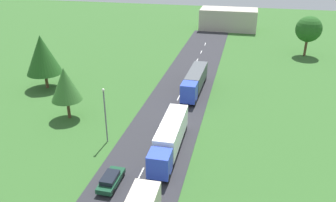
{
  "coord_description": "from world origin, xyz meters",
  "views": [
    {
      "loc": [
        10.16,
        -7.04,
        23.7
      ],
      "look_at": [
        -0.81,
        40.46,
        1.34
      ],
      "focal_mm": 36.74,
      "sensor_mm": 36.0,
      "label": 1
    }
  ],
  "objects_px": {
    "truck_second": "(170,137)",
    "truck_third": "(195,80)",
    "tree_oak": "(65,84)",
    "distant_building": "(228,19)",
    "car_second": "(111,180)",
    "tree_birch": "(309,29)",
    "tree_maple": "(42,55)",
    "lamppost_second": "(105,113)"
  },
  "relations": [
    {
      "from": "truck_third",
      "to": "tree_birch",
      "type": "relative_size",
      "value": 1.46
    },
    {
      "from": "lamppost_second",
      "to": "tree_maple",
      "type": "relative_size",
      "value": 0.79
    },
    {
      "from": "car_second",
      "to": "tree_maple",
      "type": "bearing_deg",
      "value": 132.54
    },
    {
      "from": "distant_building",
      "to": "tree_oak",
      "type": "bearing_deg",
      "value": -106.45
    },
    {
      "from": "car_second",
      "to": "distant_building",
      "type": "height_order",
      "value": "distant_building"
    },
    {
      "from": "truck_third",
      "to": "car_second",
      "type": "xyz_separation_m",
      "value": [
        -4.67,
        -27.64,
        -1.3
      ]
    },
    {
      "from": "truck_second",
      "to": "distant_building",
      "type": "xyz_separation_m",
      "value": [
        2.27,
        69.72,
        0.94
      ]
    },
    {
      "from": "truck_second",
      "to": "tree_oak",
      "type": "height_order",
      "value": "tree_oak"
    },
    {
      "from": "lamppost_second",
      "to": "tree_maple",
      "type": "distance_m",
      "value": 23.27
    },
    {
      "from": "tree_oak",
      "to": "tree_maple",
      "type": "xyz_separation_m",
      "value": [
        -9.54,
        9.87,
        0.85
      ]
    },
    {
      "from": "tree_oak",
      "to": "distant_building",
      "type": "height_order",
      "value": "tree_oak"
    },
    {
      "from": "truck_second",
      "to": "lamppost_second",
      "type": "bearing_deg",
      "value": 176.58
    },
    {
      "from": "car_second",
      "to": "lamppost_second",
      "type": "distance_m",
      "value": 9.88
    },
    {
      "from": "truck_third",
      "to": "car_second",
      "type": "distance_m",
      "value": 28.06
    },
    {
      "from": "lamppost_second",
      "to": "distant_building",
      "type": "xyz_separation_m",
      "value": [
        10.78,
        69.21,
        -1.18
      ]
    },
    {
      "from": "lamppost_second",
      "to": "tree_maple",
      "type": "bearing_deg",
      "value": 139.65
    },
    {
      "from": "truck_third",
      "to": "truck_second",
      "type": "bearing_deg",
      "value": -90.0
    },
    {
      "from": "tree_maple",
      "to": "truck_third",
      "type": "bearing_deg",
      "value": 9.12
    },
    {
      "from": "car_second",
      "to": "tree_birch",
      "type": "xyz_separation_m",
      "value": [
        26.28,
        54.74,
        5.35
      ]
    },
    {
      "from": "lamppost_second",
      "to": "distant_building",
      "type": "bearing_deg",
      "value": 81.15
    },
    {
      "from": "truck_third",
      "to": "tree_oak",
      "type": "bearing_deg",
      "value": -139.78
    },
    {
      "from": "tree_birch",
      "to": "truck_second",
      "type": "bearing_deg",
      "value": -114.76
    },
    {
      "from": "tree_birch",
      "to": "car_second",
      "type": "bearing_deg",
      "value": -115.64
    },
    {
      "from": "truck_third",
      "to": "tree_maple",
      "type": "relative_size",
      "value": 1.38
    },
    {
      "from": "car_second",
      "to": "distant_building",
      "type": "bearing_deg",
      "value": 84.89
    },
    {
      "from": "tree_oak",
      "to": "truck_second",
      "type": "bearing_deg",
      "value": -18.74
    },
    {
      "from": "tree_maple",
      "to": "distant_building",
      "type": "height_order",
      "value": "tree_maple"
    },
    {
      "from": "truck_second",
      "to": "tree_birch",
      "type": "bearing_deg",
      "value": 65.24
    },
    {
      "from": "tree_birch",
      "to": "tree_maple",
      "type": "xyz_separation_m",
      "value": [
        -47.78,
        -31.31,
        0.07
      ]
    },
    {
      "from": "lamppost_second",
      "to": "tree_oak",
      "type": "bearing_deg",
      "value": 147.72
    },
    {
      "from": "car_second",
      "to": "tree_birch",
      "type": "bearing_deg",
      "value": 64.36
    },
    {
      "from": "truck_third",
      "to": "distant_building",
      "type": "relative_size",
      "value": 0.8
    },
    {
      "from": "car_second",
      "to": "tree_maple",
      "type": "distance_m",
      "value": 32.27
    },
    {
      "from": "truck_second",
      "to": "truck_third",
      "type": "xyz_separation_m",
      "value": [
        -0.0,
        19.72,
        -0.05
      ]
    },
    {
      "from": "car_second",
      "to": "distant_building",
      "type": "distance_m",
      "value": 77.98
    },
    {
      "from": "tree_birch",
      "to": "distant_building",
      "type": "relative_size",
      "value": 0.54
    },
    {
      "from": "tree_maple",
      "to": "car_second",
      "type": "bearing_deg",
      "value": -47.46
    },
    {
      "from": "tree_oak",
      "to": "distant_building",
      "type": "bearing_deg",
      "value": 73.55
    },
    {
      "from": "truck_second",
      "to": "car_second",
      "type": "distance_m",
      "value": 9.29
    },
    {
      "from": "tree_oak",
      "to": "tree_birch",
      "type": "relative_size",
      "value": 0.86
    },
    {
      "from": "truck_second",
      "to": "tree_birch",
      "type": "relative_size",
      "value": 1.42
    },
    {
      "from": "tree_birch",
      "to": "tree_oak",
      "type": "bearing_deg",
      "value": -132.88
    }
  ]
}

